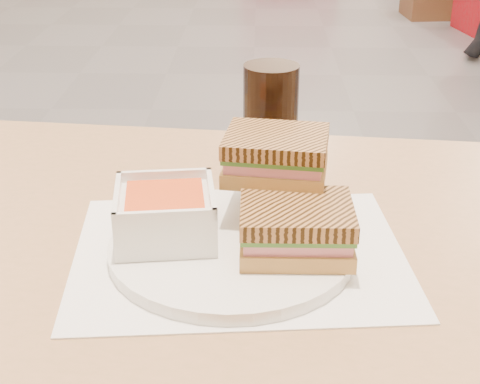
{
  "coord_description": "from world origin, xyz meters",
  "views": [
    {
      "loc": [
        0.03,
        -2.7,
        1.16
      ],
      "look_at": [
        0.01,
        -2.0,
        0.82
      ],
      "focal_mm": 53.13,
      "sensor_mm": 36.0,
      "label": 1
    }
  ],
  "objects_px": {
    "plate": "(231,248)",
    "cola_glass": "(270,122)",
    "panini_lower": "(296,228)",
    "main_table": "(266,322)",
    "soup_bowl": "(166,216)"
  },
  "relations": [
    {
      "from": "panini_lower",
      "to": "cola_glass",
      "type": "height_order",
      "value": "cola_glass"
    },
    {
      "from": "panini_lower",
      "to": "cola_glass",
      "type": "bearing_deg",
      "value": 96.32
    },
    {
      "from": "main_table",
      "to": "cola_glass",
      "type": "bearing_deg",
      "value": 88.6
    },
    {
      "from": "panini_lower",
      "to": "soup_bowl",
      "type": "bearing_deg",
      "value": 169.52
    },
    {
      "from": "plate",
      "to": "soup_bowl",
      "type": "xyz_separation_m",
      "value": [
        -0.07,
        0.01,
        0.03
      ]
    },
    {
      "from": "plate",
      "to": "panini_lower",
      "type": "height_order",
      "value": "panini_lower"
    },
    {
      "from": "main_table",
      "to": "plate",
      "type": "bearing_deg",
      "value": -141.44
    },
    {
      "from": "main_table",
      "to": "soup_bowl",
      "type": "distance_m",
      "value": 0.19
    },
    {
      "from": "plate",
      "to": "soup_bowl",
      "type": "relative_size",
      "value": 2.25
    },
    {
      "from": "soup_bowl",
      "to": "plate",
      "type": "bearing_deg",
      "value": -8.96
    },
    {
      "from": "cola_glass",
      "to": "panini_lower",
      "type": "bearing_deg",
      "value": -83.68
    },
    {
      "from": "plate",
      "to": "soup_bowl",
      "type": "height_order",
      "value": "soup_bowl"
    },
    {
      "from": "panini_lower",
      "to": "plate",
      "type": "bearing_deg",
      "value": 167.93
    },
    {
      "from": "panini_lower",
      "to": "cola_glass",
      "type": "xyz_separation_m",
      "value": [
        -0.03,
        0.23,
        0.03
      ]
    },
    {
      "from": "plate",
      "to": "cola_glass",
      "type": "height_order",
      "value": "cola_glass"
    }
  ]
}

